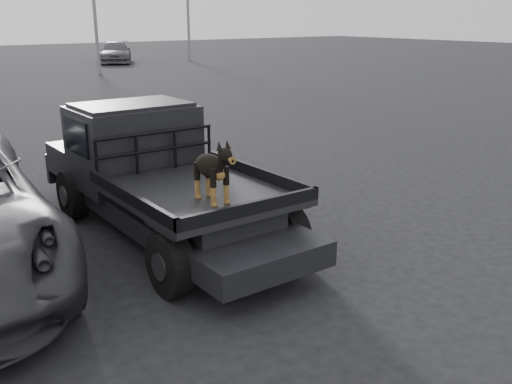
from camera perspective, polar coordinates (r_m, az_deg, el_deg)
ground at (r=7.33m, az=-1.89°, el=-7.33°), size 120.00×120.00×0.00m
flatbed_ute at (r=8.24m, az=-9.06°, el=-1.26°), size 2.00×5.40×0.92m
ute_cab at (r=8.85m, az=-12.20°, el=5.88°), size 1.72×1.30×0.88m
headache_rack at (r=8.22m, az=-9.95°, el=3.97°), size 1.80×0.08×0.55m
dog at (r=6.75m, az=-4.49°, el=2.11°), size 0.32×0.60×0.74m
distant_car_b at (r=39.94m, az=-13.85°, el=13.41°), size 3.75×5.08×1.37m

